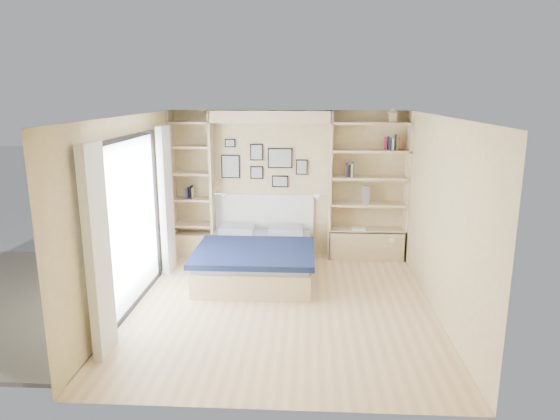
{
  "coord_description": "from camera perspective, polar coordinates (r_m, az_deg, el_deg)",
  "views": [
    {
      "loc": [
        0.32,
        -6.2,
        2.79
      ],
      "look_at": [
        -0.08,
        0.9,
        1.11
      ],
      "focal_mm": 32.0,
      "sensor_mm": 36.0,
      "label": 1
    }
  ],
  "objects": [
    {
      "name": "deck_chair",
      "position": [
        8.24,
        -19.45,
        -4.37
      ],
      "size": [
        0.59,
        0.88,
        0.83
      ],
      "rotation": [
        0.0,
        0.0,
        0.12
      ],
      "color": "tan",
      "rests_on": "ground"
    },
    {
      "name": "deck",
      "position": [
        7.84,
        -27.43,
        -9.1
      ],
      "size": [
        3.2,
        4.0,
        0.05
      ],
      "primitive_type": "cube",
      "color": "#746855",
      "rests_on": "ground"
    },
    {
      "name": "reading_lamps",
      "position": [
        8.39,
        -1.1,
        1.69
      ],
      "size": [
        1.92,
        0.12,
        0.15
      ],
      "color": "silver",
      "rests_on": "ground"
    },
    {
      "name": "ground",
      "position": [
        6.8,
        0.23,
        -10.9
      ],
      "size": [
        4.5,
        4.5,
        0.0
      ],
      "primitive_type": "plane",
      "color": "#E3C183",
      "rests_on": "ground"
    },
    {
      "name": "room_shell",
      "position": [
        7.94,
        -1.98,
        0.84
      ],
      "size": [
        4.5,
        4.5,
        4.5
      ],
      "color": "#D4BB7D",
      "rests_on": "ground"
    },
    {
      "name": "photo_gallery",
      "position": [
        8.54,
        -2.03,
        5.32
      ],
      "size": [
        1.48,
        0.02,
        0.82
      ],
      "color": "black",
      "rests_on": "ground"
    },
    {
      "name": "bed",
      "position": [
        7.82,
        -2.63,
        -5.44
      ],
      "size": [
        1.77,
        2.17,
        1.07
      ],
      "color": "beige",
      "rests_on": "ground"
    },
    {
      "name": "shelf_decor",
      "position": [
        8.37,
        8.43,
        5.56
      ],
      "size": [
        3.54,
        0.23,
        2.03
      ],
      "color": "#A64719",
      "rests_on": "ground"
    }
  ]
}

